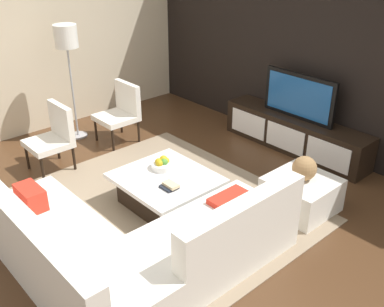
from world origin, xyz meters
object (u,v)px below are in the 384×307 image
(accent_chair_near, at_px, (54,134))
(floor_lamp, at_px, (67,43))
(accent_chair_far, at_px, (121,109))
(television, at_px, (299,96))
(media_console, at_px, (295,134))
(fruit_bowl, at_px, (163,164))
(coffee_table, at_px, (166,190))
(sectional_couch, at_px, (126,245))
(ottoman, at_px, (301,194))
(book_stack, at_px, (170,186))
(decorative_ball, at_px, (304,168))

(accent_chair_near, distance_m, floor_lamp, 1.38)
(accent_chair_far, bearing_deg, television, 48.83)
(media_console, height_order, fruit_bowl, fruit_bowl)
(media_console, distance_m, accent_chair_near, 3.33)
(coffee_table, distance_m, fruit_bowl, 0.31)
(sectional_couch, height_order, floor_lamp, floor_lamp)
(media_console, distance_m, television, 0.57)
(media_console, xyz_separation_m, accent_chair_near, (-1.80, -2.80, 0.24))
(television, bearing_deg, ottoman, -50.75)
(accent_chair_near, height_order, accent_chair_far, same)
(floor_lamp, distance_m, book_stack, 2.86)
(sectional_couch, relative_size, book_stack, 12.23)
(accent_chair_near, height_order, floor_lamp, floor_lamp)
(media_console, distance_m, floor_lamp, 3.49)
(television, bearing_deg, accent_chair_near, -122.82)
(media_console, height_order, floor_lamp, floor_lamp)
(accent_chair_far, xyz_separation_m, decorative_ball, (2.95, 0.43, 0.05))
(media_console, xyz_separation_m, fruit_bowl, (-0.28, -2.20, 0.18))
(book_stack, bearing_deg, fruit_bowl, 151.21)
(sectional_couch, xyz_separation_m, floor_lamp, (-3.03, 1.16, 1.16))
(decorative_ball, bearing_deg, ottoman, 0.00)
(television, height_order, coffee_table, television)
(floor_lamp, height_order, book_stack, floor_lamp)
(media_console, bearing_deg, fruit_bowl, -97.32)
(floor_lamp, relative_size, ottoman, 2.43)
(media_console, relative_size, accent_chair_near, 2.59)
(sectional_couch, bearing_deg, book_stack, 114.40)
(coffee_table, bearing_deg, fruit_bowl, 151.14)
(sectional_couch, distance_m, coffee_table, 1.14)
(television, distance_m, coffee_table, 2.38)
(media_console, xyz_separation_m, television, (-0.00, 0.00, 0.57))
(media_console, bearing_deg, decorative_ball, -50.74)
(fruit_bowl, bearing_deg, media_console, 82.68)
(sectional_couch, distance_m, fruit_bowl, 1.34)
(ottoman, relative_size, accent_chair_far, 0.80)
(coffee_table, height_order, accent_chair_far, accent_chair_far)
(decorative_ball, bearing_deg, sectional_couch, -103.36)
(floor_lamp, xyz_separation_m, book_stack, (2.65, -0.32, -1.03))
(accent_chair_near, xyz_separation_m, floor_lamp, (-0.72, 0.70, 0.95))
(floor_lamp, distance_m, decorative_ball, 3.74)
(accent_chair_near, xyz_separation_m, book_stack, (1.92, 0.38, -0.08))
(ottoman, xyz_separation_m, book_stack, (-0.87, -1.20, 0.21))
(sectional_couch, xyz_separation_m, accent_chair_near, (-2.31, 0.47, 0.21))
(coffee_table, relative_size, decorative_ball, 3.94)
(coffee_table, xyz_separation_m, fruit_bowl, (-0.18, 0.10, 0.23))
(accent_chair_far, bearing_deg, fruit_bowl, -9.47)
(accent_chair_near, relative_size, book_stack, 4.53)
(television, distance_m, ottoman, 1.69)
(decorative_ball, xyz_separation_m, book_stack, (-0.87, -1.20, -0.13))
(accent_chair_near, xyz_separation_m, accent_chair_far, (-0.15, 1.15, -0.00))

